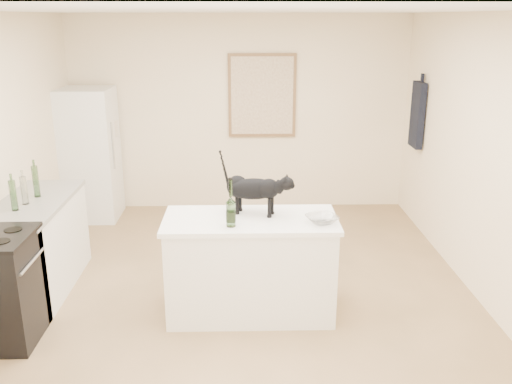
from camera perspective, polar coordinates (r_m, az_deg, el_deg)
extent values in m
plane|color=#A17E56|center=(5.31, -1.69, -11.11)|extent=(5.50, 5.50, 0.00)
plane|color=white|center=(4.65, -1.99, 18.21)|extent=(5.50, 5.50, 0.00)
plane|color=#FCE8C3|center=(7.51, -1.69, 8.03)|extent=(4.50, 0.00, 4.50)
plane|color=#FCE8C3|center=(2.28, -2.28, -15.71)|extent=(4.50, 0.00, 4.50)
plane|color=#FCE8C3|center=(5.30, 23.31, 2.51)|extent=(0.00, 5.50, 5.50)
cube|color=white|center=(4.93, -0.57, -7.84)|extent=(1.44, 0.67, 0.86)
cube|color=white|center=(4.76, -0.59, -2.94)|extent=(1.50, 0.70, 0.04)
cube|color=white|center=(5.75, -21.64, -5.36)|extent=(0.60, 1.40, 0.86)
cube|color=gray|center=(5.60, -22.16, -1.10)|extent=(0.62, 1.44, 0.04)
cube|color=white|center=(7.48, -16.82, 3.72)|extent=(0.68, 0.68, 1.70)
cube|color=brown|center=(7.45, 0.63, 9.90)|extent=(0.90, 0.03, 1.10)
cube|color=beige|center=(7.43, 0.64, 9.88)|extent=(0.82, 0.00, 1.02)
cube|color=black|center=(7.13, 16.32, 7.64)|extent=(0.08, 0.34, 0.80)
cylinder|color=#285120|center=(4.51, -2.62, -1.38)|extent=(0.10, 0.10, 0.37)
imported|color=silver|center=(4.67, 6.81, -2.82)|extent=(0.34, 0.34, 0.06)
cube|color=beige|center=(7.41, -14.28, 6.33)|extent=(0.04, 0.15, 0.20)
cylinder|color=#1B4F1B|center=(5.35, -23.75, -0.33)|extent=(0.06, 0.06, 0.28)
cylinder|color=#A2ADA0|center=(5.49, -22.80, 0.14)|extent=(0.06, 0.06, 0.26)
cylinder|color=#164317|center=(5.68, -21.76, 1.02)|extent=(0.06, 0.06, 0.30)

